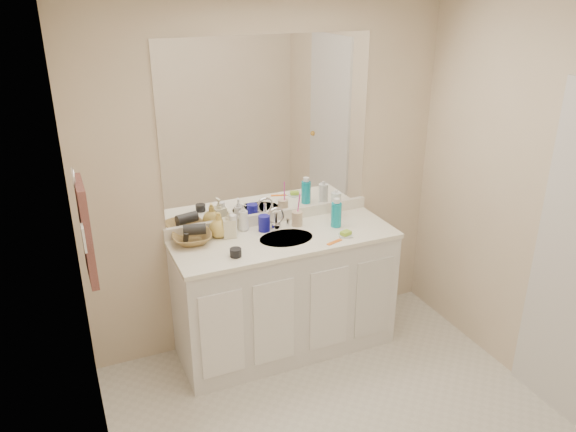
# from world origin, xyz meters

# --- Properties ---
(wall_back) EXTENTS (2.60, 0.02, 2.40)m
(wall_back) POSITION_xyz_m (0.00, 1.30, 1.20)
(wall_back) COLOR beige
(wall_back) RESTS_ON floor
(wall_left) EXTENTS (0.02, 2.60, 2.40)m
(wall_left) POSITION_xyz_m (-1.30, 0.00, 1.20)
(wall_left) COLOR beige
(wall_left) RESTS_ON floor
(wall_right) EXTENTS (0.02, 2.60, 2.40)m
(wall_right) POSITION_xyz_m (1.30, 0.00, 1.20)
(wall_right) COLOR beige
(wall_right) RESTS_ON floor
(vanity_cabinet) EXTENTS (1.50, 0.55, 0.85)m
(vanity_cabinet) POSITION_xyz_m (0.00, 1.02, 0.42)
(vanity_cabinet) COLOR white
(vanity_cabinet) RESTS_ON floor
(countertop) EXTENTS (1.52, 0.57, 0.03)m
(countertop) POSITION_xyz_m (0.00, 1.02, 0.86)
(countertop) COLOR white
(countertop) RESTS_ON vanity_cabinet
(backsplash) EXTENTS (1.52, 0.03, 0.08)m
(backsplash) POSITION_xyz_m (0.00, 1.29, 0.92)
(backsplash) COLOR white
(backsplash) RESTS_ON countertop
(sink_basin) EXTENTS (0.37, 0.37, 0.02)m
(sink_basin) POSITION_xyz_m (0.00, 1.00, 0.87)
(sink_basin) COLOR #B2AD9C
(sink_basin) RESTS_ON countertop
(faucet) EXTENTS (0.02, 0.02, 0.11)m
(faucet) POSITION_xyz_m (0.00, 1.18, 0.94)
(faucet) COLOR silver
(faucet) RESTS_ON countertop
(mirror) EXTENTS (1.48, 0.01, 1.20)m
(mirror) POSITION_xyz_m (0.00, 1.29, 1.56)
(mirror) COLOR white
(mirror) RESTS_ON wall_back
(blue_mug) EXTENTS (0.10, 0.10, 0.11)m
(blue_mug) POSITION_xyz_m (-0.09, 1.17, 0.94)
(blue_mug) COLOR #17169C
(blue_mug) RESTS_ON countertop
(tan_cup) EXTENTS (0.10, 0.10, 0.10)m
(tan_cup) POSITION_xyz_m (0.15, 1.16, 0.93)
(tan_cup) COLOR beige
(tan_cup) RESTS_ON countertop
(toothbrush) EXTENTS (0.02, 0.04, 0.18)m
(toothbrush) POSITION_xyz_m (0.16, 1.16, 1.03)
(toothbrush) COLOR #F741B9
(toothbrush) RESTS_ON tan_cup
(mouthwash_bottle) EXTENTS (0.09, 0.09, 0.17)m
(mouthwash_bottle) POSITION_xyz_m (0.40, 1.04, 0.97)
(mouthwash_bottle) COLOR #0E9AAF
(mouthwash_bottle) RESTS_ON countertop
(clear_pump_bottle) EXTENTS (0.08, 0.08, 0.19)m
(clear_pump_bottle) POSITION_xyz_m (0.47, 1.19, 0.97)
(clear_pump_bottle) COLOR white
(clear_pump_bottle) RESTS_ON countertop
(soap_dish) EXTENTS (0.11, 0.10, 0.01)m
(soap_dish) POSITION_xyz_m (0.38, 0.87, 0.89)
(soap_dish) COLOR silver
(soap_dish) RESTS_ON countertop
(green_soap) EXTENTS (0.08, 0.07, 0.02)m
(green_soap) POSITION_xyz_m (0.38, 0.87, 0.90)
(green_soap) COLOR #99CC31
(green_soap) RESTS_ON soap_dish
(orange_comb) EXTENTS (0.13, 0.06, 0.01)m
(orange_comb) POSITION_xyz_m (0.26, 0.81, 0.88)
(orange_comb) COLOR orange
(orange_comb) RESTS_ON countertop
(dark_jar) EXTENTS (0.07, 0.07, 0.05)m
(dark_jar) POSITION_xyz_m (-0.40, 0.88, 0.91)
(dark_jar) COLOR black
(dark_jar) RESTS_ON countertop
(extra_white_bottle) EXTENTS (0.05, 0.05, 0.16)m
(extra_white_bottle) POSITION_xyz_m (-0.32, 1.16, 0.96)
(extra_white_bottle) COLOR white
(extra_white_bottle) RESTS_ON countertop
(soap_bottle_white) EXTENTS (0.09, 0.09, 0.19)m
(soap_bottle_white) POSITION_xyz_m (-0.22, 1.24, 0.98)
(soap_bottle_white) COLOR white
(soap_bottle_white) RESTS_ON countertop
(soap_bottle_cream) EXTENTS (0.10, 0.10, 0.19)m
(soap_bottle_cream) POSITION_xyz_m (-0.34, 1.18, 0.98)
(soap_bottle_cream) COLOR beige
(soap_bottle_cream) RESTS_ON countertop
(soap_bottle_yellow) EXTENTS (0.16, 0.16, 0.17)m
(soap_bottle_yellow) POSITION_xyz_m (-0.40, 1.21, 0.97)
(soap_bottle_yellow) COLOR #D8B754
(soap_bottle_yellow) RESTS_ON countertop
(wicker_basket) EXTENTS (0.30, 0.30, 0.06)m
(wicker_basket) POSITION_xyz_m (-0.59, 1.19, 0.91)
(wicker_basket) COLOR olive
(wicker_basket) RESTS_ON countertop
(hair_dryer) EXTENTS (0.16, 0.10, 0.07)m
(hair_dryer) POSITION_xyz_m (-0.57, 1.19, 0.97)
(hair_dryer) COLOR black
(hair_dryer) RESTS_ON wicker_basket
(towel_ring) EXTENTS (0.01, 0.11, 0.11)m
(towel_ring) POSITION_xyz_m (-1.27, 0.77, 1.55)
(towel_ring) COLOR silver
(towel_ring) RESTS_ON wall_left
(hand_towel) EXTENTS (0.04, 0.32, 0.55)m
(hand_towel) POSITION_xyz_m (-1.25, 0.77, 1.25)
(hand_towel) COLOR brown
(hand_towel) RESTS_ON towel_ring
(switch_plate) EXTENTS (0.01, 0.08, 0.13)m
(switch_plate) POSITION_xyz_m (-1.27, 0.57, 1.30)
(switch_plate) COLOR white
(switch_plate) RESTS_ON wall_left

